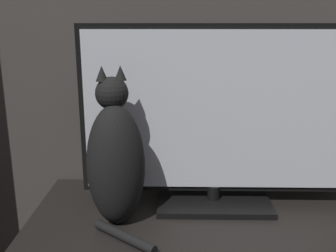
% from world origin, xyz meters
% --- Properties ---
extents(tv, '(0.90, 0.23, 0.61)m').
position_xyz_m(tv, '(0.02, 0.98, 0.78)').
color(tv, black).
rests_on(tv, tv_stand).
extents(cat, '(0.24, 0.29, 0.49)m').
position_xyz_m(cat, '(-0.30, 0.85, 0.69)').
color(cat, black).
rests_on(cat, tv_stand).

